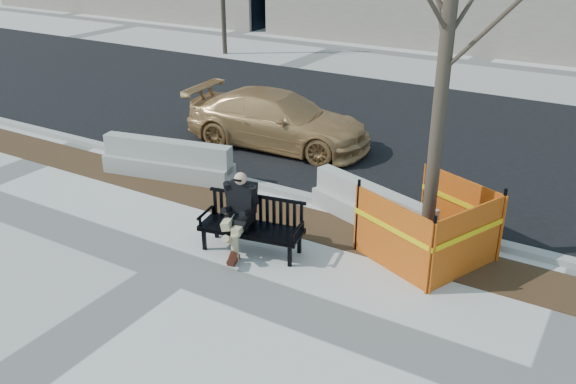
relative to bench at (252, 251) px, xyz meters
name	(u,v)px	position (x,y,z in m)	size (l,w,h in m)	color
ground	(177,268)	(-0.77, -1.14, 0.00)	(120.00, 120.00, 0.00)	beige
mulch_strip	(261,210)	(-0.77, 1.46, 0.00)	(40.00, 1.20, 0.02)	#47301C
asphalt_street	(381,128)	(-0.77, 7.66, 0.00)	(60.00, 10.40, 0.01)	black
curb	(285,192)	(-0.77, 2.41, 0.06)	(60.00, 0.25, 0.12)	#9E9B93
bench	(252,251)	(0.00, 0.00, 0.00)	(1.89, 0.68, 1.01)	black
seated_man	(241,247)	(-0.25, 0.00, 0.00)	(0.61, 1.02, 1.43)	black
tree_fence	(424,255)	(2.71, 1.46, 0.00)	(2.75, 2.75, 6.86)	orange
sedan	(278,146)	(-2.51, 4.95, 0.00)	(1.98, 4.87, 1.41)	tan
jersey_barrier_left	(169,176)	(-3.57, 1.87, 0.00)	(3.12, 0.62, 0.90)	#9B9991
jersey_barrier_right	(371,225)	(1.44, 2.04, 0.00)	(2.86, 0.57, 0.82)	#AAA89F
far_tree_left	(225,53)	(-10.67, 13.69, 0.00)	(2.21, 2.21, 5.98)	#41352A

